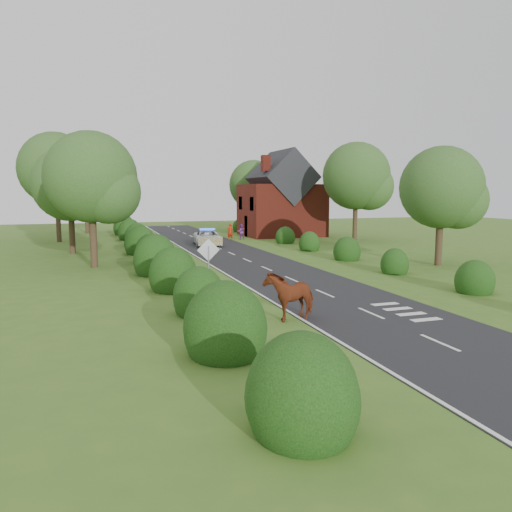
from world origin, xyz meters
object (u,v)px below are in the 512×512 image
object	(u,v)px
police_van	(207,238)
pedestrian_purple	(241,232)
cow	(290,299)
pedestrian_red	(230,232)
road_sign	(208,257)

from	to	relation	value
police_van	pedestrian_purple	world-z (taller)	pedestrian_purple
pedestrian_purple	cow	bearing A→B (deg)	75.03
pedestrian_purple	pedestrian_red	bearing A→B (deg)	15.06
road_sign	pedestrian_purple	xyz separation A→B (m)	(9.05, 25.02, -0.88)
police_van	cow	bearing A→B (deg)	-89.21
police_van	road_sign	bearing A→B (deg)	-95.68
cow	police_van	distance (m)	26.29
police_van	pedestrian_purple	size ratio (longest dim) A/B	3.37
cow	pedestrian_purple	size ratio (longest dim) A/B	1.37
cow	pedestrian_red	size ratio (longest dim) A/B	1.29
cow	pedestrian_red	bearing A→B (deg)	150.99
cow	police_van	bearing A→B (deg)	156.10
cow	pedestrian_purple	distance (m)	31.55
cow	road_sign	bearing A→B (deg)	179.55
cow	pedestrian_red	xyz separation A→B (m)	(6.09, 30.33, 0.07)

